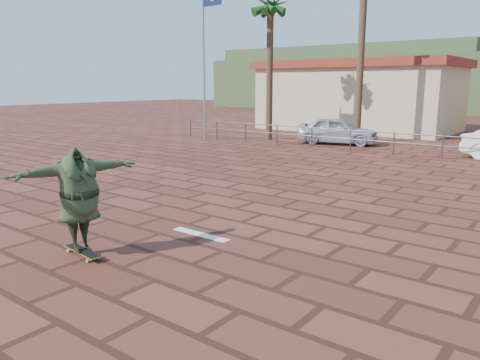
% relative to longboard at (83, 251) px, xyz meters
% --- Properties ---
extents(ground, '(120.00, 120.00, 0.00)m').
position_rel_longboard_xyz_m(ground, '(0.17, 3.38, -0.08)').
color(ground, brown).
rests_on(ground, ground).
extents(paint_stripe, '(1.40, 0.22, 0.01)m').
position_rel_longboard_xyz_m(paint_stripe, '(0.87, 2.18, -0.08)').
color(paint_stripe, white).
rests_on(paint_stripe, ground).
extents(guardrail, '(24.06, 0.06, 1.00)m').
position_rel_longboard_xyz_m(guardrail, '(0.17, 15.38, 0.60)').
color(guardrail, '#47494F').
rests_on(guardrail, ground).
extents(flagpole, '(1.30, 0.10, 8.00)m').
position_rel_longboard_xyz_m(flagpole, '(-9.70, 14.38, 4.56)').
color(flagpole, gray).
rests_on(flagpole, ground).
extents(palm_far_left, '(2.40, 2.40, 8.25)m').
position_rel_longboard_xyz_m(palm_far_left, '(-7.33, 16.88, 6.75)').
color(palm_far_left, brown).
rests_on(palm_far_left, ground).
extents(building_west, '(12.60, 7.60, 4.50)m').
position_rel_longboard_xyz_m(building_west, '(-5.83, 25.38, 2.20)').
color(building_west, beige).
rests_on(building_west, ground).
extents(hill_back, '(35.00, 14.00, 8.00)m').
position_rel_longboard_xyz_m(hill_back, '(-21.83, 59.38, 3.92)').
color(hill_back, '#384C28').
rests_on(hill_back, ground).
extents(longboard, '(1.05, 0.35, 0.10)m').
position_rel_longboard_xyz_m(longboard, '(0.00, 0.00, 0.00)').
color(longboard, olive).
rests_on(longboard, ground).
extents(skateboarder, '(1.09, 2.39, 1.88)m').
position_rel_longboard_xyz_m(skateboarder, '(-0.00, -0.00, 0.96)').
color(skateboarder, '#324223').
rests_on(skateboarder, longboard).
extents(car_silver, '(4.31, 2.52, 1.38)m').
position_rel_longboard_xyz_m(car_silver, '(-3.42, 17.35, 0.61)').
color(car_silver, '#ACAEB3').
rests_on(car_silver, ground).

